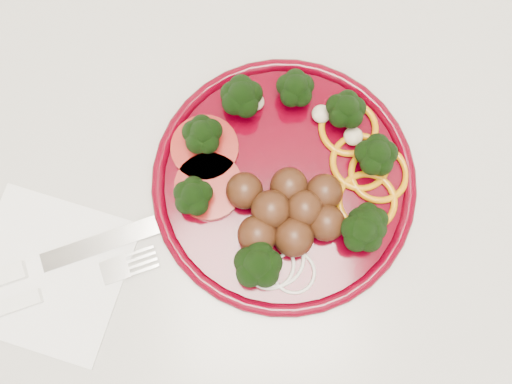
{
  "coord_description": "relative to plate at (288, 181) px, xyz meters",
  "views": [
    {
      "loc": [
        -0.04,
        1.59,
        1.49
      ],
      "look_at": [
        -0.03,
        1.72,
        0.92
      ],
      "focal_mm": 40.0,
      "sensor_mm": 36.0,
      "label": 1
    }
  ],
  "objects": [
    {
      "name": "counter",
      "position": [
        -0.01,
        -0.03,
        -0.47
      ],
      "size": [
        2.4,
        0.6,
        0.9
      ],
      "color": "white",
      "rests_on": "ground"
    },
    {
      "name": "fork",
      "position": [
        -0.28,
        -0.1,
        -0.01
      ],
      "size": [
        0.21,
        0.07,
        0.01
      ],
      "rotation": [
        0.0,
        0.0,
        0.26
      ],
      "color": "white",
      "rests_on": "napkin"
    },
    {
      "name": "napkin",
      "position": [
        -0.25,
        -0.07,
        -0.02
      ],
      "size": [
        0.2,
        0.2,
        0.0
      ],
      "primitive_type": "cube",
      "rotation": [
        0.0,
        0.0,
        1.19
      ],
      "color": "white",
      "rests_on": "counter"
    },
    {
      "name": "plate",
      "position": [
        0.0,
        0.0,
        0.0
      ],
      "size": [
        0.28,
        0.28,
        0.06
      ],
      "rotation": [
        0.0,
        0.0,
        -0.21
      ],
      "color": "#4B000C",
      "rests_on": "counter"
    },
    {
      "name": "knife",
      "position": [
        -0.28,
        -0.07,
        -0.01
      ],
      "size": [
        0.23,
        0.08,
        0.01
      ],
      "rotation": [
        0.0,
        0.0,
        0.26
      ],
      "color": "silver",
      "rests_on": "napkin"
    }
  ]
}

